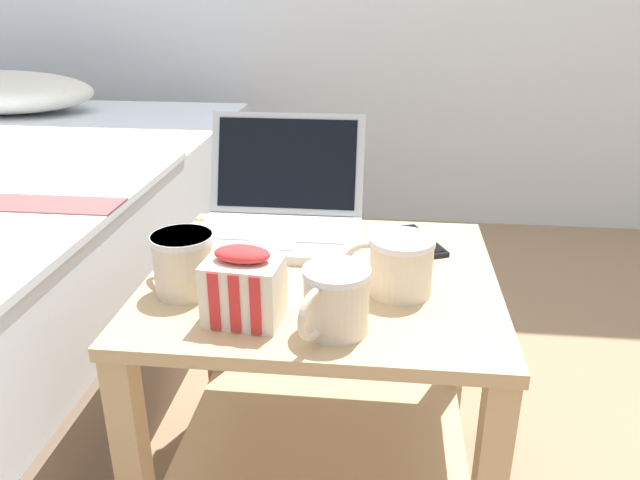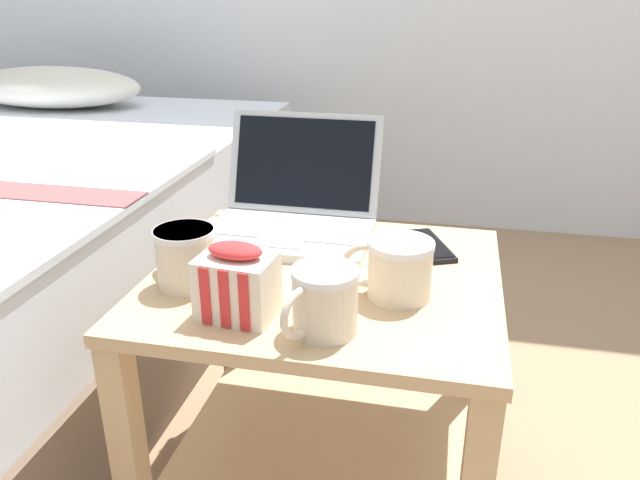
% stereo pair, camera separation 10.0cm
% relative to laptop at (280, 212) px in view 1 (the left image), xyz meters
% --- Properties ---
extents(bedside_table, '(0.59, 0.54, 0.50)m').
position_rel_laptop_xyz_m(bedside_table, '(0.10, -0.18, -0.22)').
color(bedside_table, tan).
rests_on(bedside_table, ground_plane).
extents(laptop, '(0.32, 0.29, 0.22)m').
position_rel_laptop_xyz_m(laptop, '(0.00, 0.00, 0.00)').
color(laptop, '#B7BABC').
rests_on(laptop, bedside_table).
extents(mug_front_left, '(0.14, 0.10, 0.09)m').
position_rel_laptop_xyz_m(mug_front_left, '(0.23, -0.23, 0.01)').
color(mug_front_left, beige).
rests_on(mug_front_left, bedside_table).
extents(mug_front_right, '(0.12, 0.11, 0.10)m').
position_rel_laptop_xyz_m(mug_front_right, '(-0.11, -0.27, 0.01)').
color(mug_front_right, beige).
rests_on(mug_front_right, bedside_table).
extents(mug_mid_center, '(0.10, 0.13, 0.10)m').
position_rel_laptop_xyz_m(mug_mid_center, '(0.14, -0.36, 0.01)').
color(mug_mid_center, beige).
rests_on(mug_mid_center, bedside_table).
extents(snack_bag, '(0.12, 0.09, 0.12)m').
position_rel_laptop_xyz_m(snack_bag, '(0.00, -0.34, 0.01)').
color(snack_bag, silver).
rests_on(snack_bag, bedside_table).
extents(cell_phone, '(0.13, 0.17, 0.01)m').
position_rel_laptop_xyz_m(cell_phone, '(0.26, -0.03, -0.04)').
color(cell_phone, black).
rests_on(cell_phone, bedside_table).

